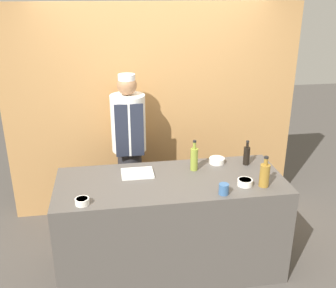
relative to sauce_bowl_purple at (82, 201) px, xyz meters
The scene contains 12 objects.
ground_plane 1.27m from the sauce_bowl_purple, 21.95° to the left, with size 14.00×14.00×0.00m, color #4C4742.
cabinet_wall 1.73m from the sauce_bowl_purple, 63.53° to the left, with size 3.30×0.18×2.40m.
counter 0.96m from the sauce_bowl_purple, 21.95° to the left, with size 2.04×0.83×0.93m.
sauce_bowl_purple is the anchor object (origin of this frame).
sauce_bowl_yellow 1.38m from the sauce_bowl_purple, ahead, with size 0.13×0.13×0.05m.
sauce_bowl_white 1.40m from the sauce_bowl_purple, 25.16° to the left, with size 0.15×0.15×0.05m.
cutting_board 0.67m from the sauce_bowl_purple, 44.51° to the left, with size 0.29×0.22×0.02m.
bottle_soy 1.62m from the sauce_bowl_purple, 18.75° to the left, with size 0.06×0.06×0.25m.
bottle_vinegar 1.54m from the sauce_bowl_purple, ahead, with size 0.09×0.09×0.28m.
bottle_oil 1.12m from the sauce_bowl_purple, 25.44° to the left, with size 0.07×0.07×0.30m.
cup_blue 1.15m from the sauce_bowl_purple, ahead, with size 0.08×0.08×0.09m.
chef_center 1.22m from the sauce_bowl_purple, 68.50° to the left, with size 0.36×0.36×1.72m.
Camera 1 is at (-0.52, -3.09, 2.53)m, focal length 42.00 mm.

